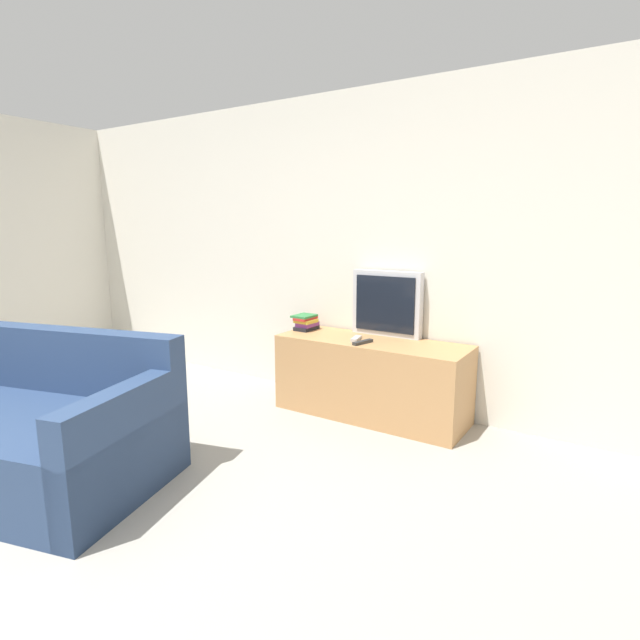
{
  "coord_description": "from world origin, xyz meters",
  "views": [
    {
      "loc": [
        2.49,
        -0.73,
        1.51
      ],
      "look_at": [
        0.49,
        2.39,
        0.81
      ],
      "focal_mm": 28.0,
      "sensor_mm": 36.0,
      "label": 1
    }
  ],
  "objects_px": {
    "television": "(387,303)",
    "remote_on_stand": "(356,339)",
    "tv_stand": "(371,378)",
    "book_stack": "(306,322)",
    "remote_secondary": "(363,342)"
  },
  "relations": [
    {
      "from": "remote_secondary",
      "to": "remote_on_stand",
      "type": "bearing_deg",
      "value": 141.7
    },
    {
      "from": "television",
      "to": "remote_on_stand",
      "type": "relative_size",
      "value": 3.58
    },
    {
      "from": "tv_stand",
      "to": "remote_secondary",
      "type": "bearing_deg",
      "value": -92.44
    },
    {
      "from": "tv_stand",
      "to": "television",
      "type": "distance_m",
      "value": 0.62
    },
    {
      "from": "book_stack",
      "to": "remote_secondary",
      "type": "distance_m",
      "value": 0.68
    },
    {
      "from": "tv_stand",
      "to": "remote_secondary",
      "type": "relative_size",
      "value": 7.72
    },
    {
      "from": "television",
      "to": "tv_stand",
      "type": "bearing_deg",
      "value": -94.1
    },
    {
      "from": "television",
      "to": "remote_secondary",
      "type": "xyz_separation_m",
      "value": [
        -0.02,
        -0.37,
        -0.25
      ]
    },
    {
      "from": "tv_stand",
      "to": "book_stack",
      "type": "relative_size",
      "value": 6.63
    },
    {
      "from": "tv_stand",
      "to": "remote_on_stand",
      "type": "bearing_deg",
      "value": -150.14
    },
    {
      "from": "tv_stand",
      "to": "book_stack",
      "type": "distance_m",
      "value": 0.76
    },
    {
      "from": "tv_stand",
      "to": "book_stack",
      "type": "bearing_deg",
      "value": 175.85
    },
    {
      "from": "remote_secondary",
      "to": "television",
      "type": "bearing_deg",
      "value": 86.54
    },
    {
      "from": "tv_stand",
      "to": "book_stack",
      "type": "height_order",
      "value": "book_stack"
    },
    {
      "from": "remote_on_stand",
      "to": "remote_secondary",
      "type": "height_order",
      "value": "same"
    }
  ]
}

